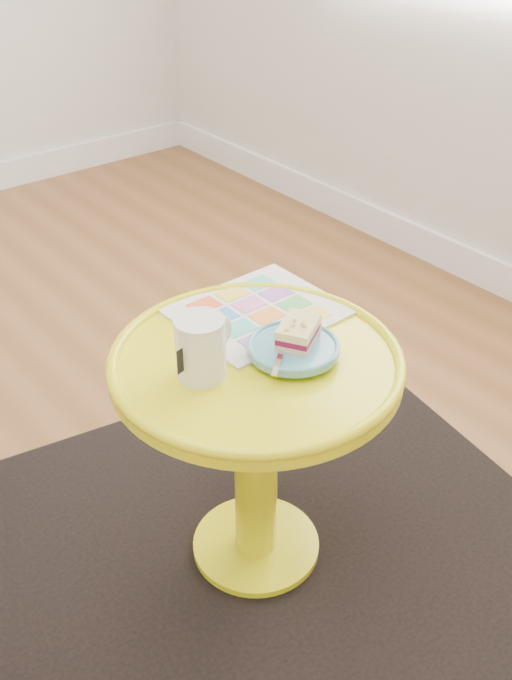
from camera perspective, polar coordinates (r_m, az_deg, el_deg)
rug at (r=1.72m, az=-0.00°, el=-15.35°), size 1.47×1.30×0.01m
side_table at (r=1.47m, az=-0.00°, el=-5.99°), size 0.54×0.54×0.51m
newspaper at (r=1.51m, az=0.16°, el=2.17°), size 0.31×0.27×0.01m
mug at (r=1.31m, az=-4.14°, el=-0.41°), size 0.12×0.09×0.12m
plate at (r=1.38m, az=2.84°, el=-0.64°), size 0.17×0.17×0.02m
cake_slice at (r=1.37m, az=3.21°, el=0.61°), size 0.11×0.10×0.04m
fork at (r=1.36m, az=1.98°, el=-0.80°), size 0.12×0.10×0.00m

